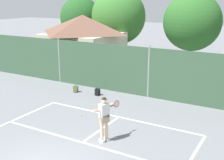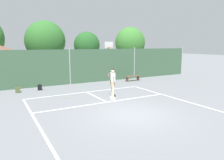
{
  "view_description": "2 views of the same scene",
  "coord_description": "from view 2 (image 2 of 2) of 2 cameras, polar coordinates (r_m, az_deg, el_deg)",
  "views": [
    {
      "loc": [
        6.38,
        -6.22,
        5.54
      ],
      "look_at": [
        -0.94,
        6.47,
        1.49
      ],
      "focal_mm": 47.67,
      "sensor_mm": 36.0,
      "label": 1
    },
    {
      "loc": [
        -5.49,
        -7.9,
        3.23
      ],
      "look_at": [
        1.26,
        4.11,
        0.95
      ],
      "focal_mm": 33.92,
      "sensor_mm": 36.0,
      "label": 2
    }
  ],
  "objects": [
    {
      "name": "treeline_backdrop",
      "position": [
        25.91,
        -19.23,
        9.93
      ],
      "size": [
        26.87,
        4.45,
        6.41
      ],
      "color": "brown",
      "rests_on": "ground"
    },
    {
      "name": "basketball_hoop",
      "position": [
        20.72,
        -0.88,
        6.84
      ],
      "size": [
        0.9,
        0.67,
        3.55
      ],
      "color": "yellow",
      "rests_on": "ground"
    },
    {
      "name": "court_markings",
      "position": [
        10.67,
        3.26,
        -8.25
      ],
      "size": [
        8.3,
        11.1,
        0.01
      ],
      "color": "white",
      "rests_on": "ground"
    },
    {
      "name": "backpack_black",
      "position": [
        16.23,
        -18.88,
        -1.92
      ],
      "size": [
        0.28,
        0.24,
        0.46
      ],
      "color": "black",
      "rests_on": "ground"
    },
    {
      "name": "courtside_bench",
      "position": [
        19.31,
        5.65,
        0.79
      ],
      "size": [
        1.6,
        0.36,
        0.48
      ],
      "color": "brown",
      "rests_on": "ground"
    },
    {
      "name": "tennis_ball",
      "position": [
        13.53,
        -12.03,
        -4.5
      ],
      "size": [
        0.07,
        0.07,
        0.07
      ],
      "primitive_type": "sphere",
      "color": "#CCE033",
      "rests_on": "ground"
    },
    {
      "name": "chainlink_fence",
      "position": [
        17.86,
        -11.29,
        3.47
      ],
      "size": [
        26.09,
        0.09,
        3.04
      ],
      "color": "#38563D",
      "rests_on": "ground"
    },
    {
      "name": "backpack_olive",
      "position": [
        15.9,
        -24.04,
        -2.46
      ],
      "size": [
        0.32,
        0.31,
        0.46
      ],
      "color": "#566038",
      "rests_on": "ground"
    },
    {
      "name": "ground_plane",
      "position": [
        10.16,
        5.25,
        -9.22
      ],
      "size": [
        120.0,
        120.0,
        0.0
      ],
      "primitive_type": "plane",
      "color": "slate"
    },
    {
      "name": "tennis_player",
      "position": [
        12.75,
        0.16,
        -0.19
      ],
      "size": [
        0.4,
        1.41,
        1.85
      ],
      "color": "silver",
      "rests_on": "ground"
    }
  ]
}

